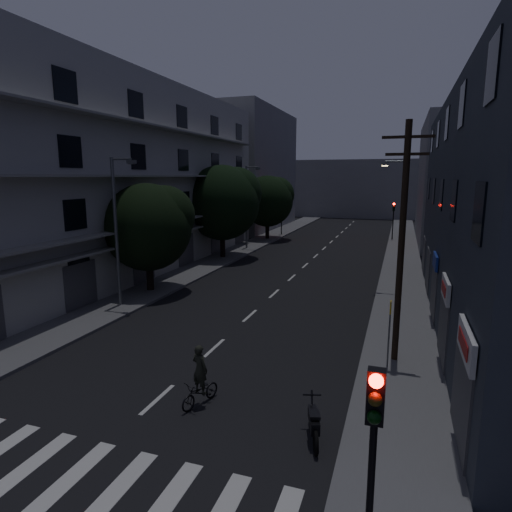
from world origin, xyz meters
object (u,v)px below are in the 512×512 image
Objects in this scene: traffic_signal_near at (373,439)px; utility_pole at (402,239)px; bus_stop_sign at (390,322)px; cyclist at (200,385)px; motorcycle at (314,424)px.

utility_pole reaches higher than traffic_signal_near.
traffic_signal_near is 1.62× the size of bus_stop_sign.
utility_pole reaches higher than cyclist.
traffic_signal_near reaches higher than bus_stop_sign.
motorcycle is (-2.02, -5.95, -4.41)m from utility_pole.
traffic_signal_near is 9.51m from bus_stop_sign.
motorcycle is (-1.73, 4.28, -2.64)m from traffic_signal_near.
bus_stop_sign is (-0.24, -0.79, -2.98)m from utility_pole.
bus_stop_sign is 5.64m from motorcycle.
traffic_signal_near is 2.04× the size of cyclist.
utility_pole is 5.09× the size of motorcycle.
utility_pole is at bearing 54.29° from motorcycle.
utility_pole is 8.89m from cyclist.
bus_stop_sign is at bearing 54.00° from motorcycle.
cyclist is at bearing 138.06° from traffic_signal_near.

